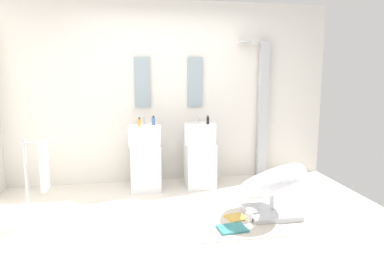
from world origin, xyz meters
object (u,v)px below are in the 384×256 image
at_px(magazine_teal, 232,228).
at_px(soap_bottle_black, 208,120).
at_px(towel_rack, 41,168).
at_px(pedestal_sink_left, 145,156).
at_px(soap_bottle_blue, 153,121).
at_px(soap_bottle_amber, 139,122).
at_px(shower_column, 262,107).
at_px(pedestal_sink_right, 200,154).
at_px(lounge_chair, 272,185).
at_px(coffee_mug, 249,217).
at_px(magazine_ochre, 236,217).

bearing_deg(magazine_teal, soap_bottle_black, 82.54).
xyz_separation_m(towel_rack, soap_bottle_black, (1.96, 0.91, 0.32)).
bearing_deg(pedestal_sink_left, soap_bottle_blue, 15.56).
bearing_deg(soap_bottle_blue, towel_rack, -140.57).
height_order(towel_rack, soap_bottle_amber, soap_bottle_amber).
bearing_deg(shower_column, soap_bottle_amber, -167.37).
xyz_separation_m(pedestal_sink_right, lounge_chair, (0.60, -1.13, -0.12)).
xyz_separation_m(pedestal_sink_left, towel_rack, (-1.10, -0.98, 0.16)).
height_order(lounge_chair, soap_bottle_amber, soap_bottle_amber).
relative_size(towel_rack, soap_bottle_amber, 7.87).
xyz_separation_m(shower_column, towel_rack, (-2.89, -1.30, -0.45)).
xyz_separation_m(towel_rack, soap_bottle_blue, (1.23, 1.01, 0.32)).
bearing_deg(magazine_teal, soap_bottle_amber, 117.71).
bearing_deg(lounge_chair, pedestal_sink_left, 140.42).
xyz_separation_m(shower_column, coffee_mug, (-0.74, -1.60, -1.02)).
bearing_deg(pedestal_sink_right, soap_bottle_amber, -173.94).
height_order(pedestal_sink_left, lounge_chair, pedestal_sink_left).
distance_m(magazine_ochre, magazine_teal, 0.29).
relative_size(towel_rack, soap_bottle_blue, 7.86).
bearing_deg(shower_column, magazine_ochre, -119.72).
distance_m(lounge_chair, towel_rack, 2.49).
bearing_deg(magazine_ochre, magazine_teal, -130.12).
distance_m(lounge_chair, coffee_mug, 0.46).
height_order(pedestal_sink_right, soap_bottle_blue, soap_bottle_blue).
distance_m(pedestal_sink_left, soap_bottle_amber, 0.49).
distance_m(pedestal_sink_left, coffee_mug, 1.70).
relative_size(pedestal_sink_right, magazine_ochre, 4.90).
distance_m(shower_column, soap_bottle_black, 1.01).
bearing_deg(magazine_teal, pedestal_sink_right, 86.40).
xyz_separation_m(shower_column, magazine_teal, (-0.97, -1.76, -1.06)).
height_order(lounge_chair, magazine_ochre, lounge_chair).
bearing_deg(pedestal_sink_right, soap_bottle_blue, 176.95).
bearing_deg(soap_bottle_blue, lounge_chair, -43.10).
bearing_deg(magazine_ochre, soap_bottle_blue, 108.21).
height_order(shower_column, magazine_ochre, shower_column).
distance_m(shower_column, towel_rack, 3.20).
height_order(magazine_teal, soap_bottle_amber, soap_bottle_amber).
distance_m(pedestal_sink_right, coffee_mug, 1.37).
bearing_deg(shower_column, pedestal_sink_right, -162.26).
bearing_deg(soap_bottle_black, lounge_chair, -64.52).
distance_m(pedestal_sink_right, towel_rack, 2.11).
relative_size(towel_rack, soap_bottle_black, 7.86).
bearing_deg(soap_bottle_black, pedestal_sink_left, 175.64).
xyz_separation_m(coffee_mug, soap_bottle_black, (-0.19, 1.21, 0.89)).
height_order(pedestal_sink_right, coffee_mug, pedestal_sink_right).
relative_size(pedestal_sink_left, pedestal_sink_right, 1.00).
bearing_deg(shower_column, soap_bottle_blue, -170.02).
bearing_deg(towel_rack, shower_column, 24.25).
height_order(shower_column, lounge_chair, shower_column).
xyz_separation_m(pedestal_sink_left, coffee_mug, (1.04, -1.28, -0.41)).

